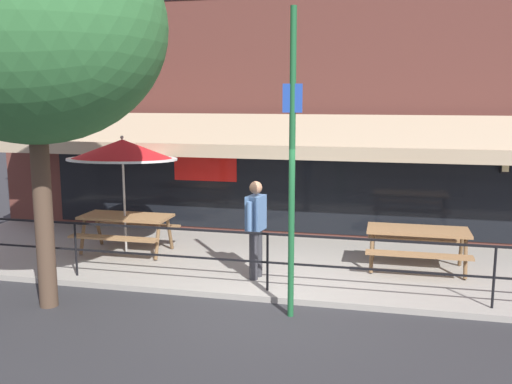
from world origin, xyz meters
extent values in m
plane|color=#2D2D30|center=(0.00, 0.00, 0.00)|extent=(120.00, 120.00, 0.00)
cube|color=#9E998E|center=(0.00, 2.00, 0.05)|extent=(15.00, 4.00, 0.10)
cube|color=brown|center=(0.00, 4.25, 4.19)|extent=(15.00, 0.50, 8.38)
cube|color=black|center=(0.00, 3.99, 1.35)|extent=(12.00, 0.02, 2.30)
cube|color=red|center=(-2.25, 3.97, 1.65)|extent=(1.50, 0.02, 0.70)
cube|color=tan|center=(0.00, 3.45, 2.50)|extent=(13.80, 0.92, 0.70)
cube|color=tan|center=(0.00, 2.94, 2.10)|extent=(13.80, 0.08, 0.28)
cube|color=black|center=(4.12, 3.86, 2.03)|extent=(0.04, 0.28, 0.04)
cube|color=black|center=(4.12, 3.72, 1.85)|extent=(0.18, 0.18, 0.28)
cube|color=beige|center=(4.12, 3.72, 1.85)|extent=(0.13, 0.19, 0.20)
cylinder|color=black|center=(-3.45, 0.30, 0.57)|extent=(0.04, 0.04, 0.95)
cylinder|color=black|center=(0.00, 0.30, 0.57)|extent=(0.04, 0.04, 0.95)
cylinder|color=black|center=(3.45, 0.30, 0.57)|extent=(0.04, 0.04, 0.95)
cube|color=black|center=(0.00, 0.30, 1.05)|extent=(13.80, 0.04, 0.04)
cube|color=black|center=(0.00, 0.30, 0.57)|extent=(13.80, 0.03, 0.03)
cube|color=#997047|center=(-3.26, 1.90, 0.84)|extent=(1.80, 0.80, 0.05)
cube|color=#997047|center=(-3.26, 1.32, 0.54)|extent=(1.80, 0.26, 0.04)
cube|color=#997047|center=(-3.26, 2.48, 0.54)|extent=(1.80, 0.26, 0.04)
cylinder|color=brown|center=(-2.46, 1.58, 0.47)|extent=(0.07, 0.30, 0.73)
cylinder|color=brown|center=(-2.46, 2.22, 0.47)|extent=(0.07, 0.30, 0.73)
cylinder|color=brown|center=(-4.06, 1.58, 0.47)|extent=(0.07, 0.30, 0.73)
cylinder|color=brown|center=(-4.06, 2.22, 0.47)|extent=(0.07, 0.30, 0.73)
cube|color=#997047|center=(2.42, 2.01, 0.84)|extent=(1.80, 0.80, 0.05)
cube|color=#997047|center=(2.42, 1.43, 0.54)|extent=(1.80, 0.26, 0.04)
cube|color=#997047|center=(2.42, 2.59, 0.54)|extent=(1.80, 0.26, 0.04)
cylinder|color=brown|center=(3.22, 1.69, 0.47)|extent=(0.07, 0.30, 0.73)
cylinder|color=brown|center=(3.22, 2.33, 0.47)|extent=(0.07, 0.30, 0.73)
cylinder|color=brown|center=(1.62, 1.69, 0.47)|extent=(0.07, 0.30, 0.73)
cylinder|color=brown|center=(1.62, 2.33, 0.47)|extent=(0.07, 0.30, 0.73)
cylinder|color=#B7B2A8|center=(-3.26, 1.85, 1.25)|extent=(0.04, 0.04, 2.30)
cone|color=red|center=(-3.26, 1.85, 2.20)|extent=(2.10, 2.12, 0.50)
cylinder|color=white|center=(-3.26, 1.85, 2.01)|extent=(2.14, 2.14, 0.14)
sphere|color=#B7B2A8|center=(-3.26, 1.85, 2.44)|extent=(0.07, 0.07, 0.07)
cylinder|color=#333338|center=(-0.35, 0.79, 0.53)|extent=(0.15, 0.15, 0.86)
cylinder|color=#333338|center=(-0.31, 0.99, 0.53)|extent=(0.15, 0.15, 0.86)
cube|color=#4C709E|center=(-0.33, 0.89, 1.26)|extent=(0.31, 0.44, 0.60)
cylinder|color=#4C709E|center=(-0.38, 0.64, 1.23)|extent=(0.10, 0.10, 0.54)
cylinder|color=#4C709E|center=(-0.29, 1.15, 1.23)|extent=(0.10, 0.10, 0.54)
sphere|color=#9E7051|center=(-0.33, 0.89, 1.70)|extent=(0.22, 0.22, 0.22)
cylinder|color=gray|center=(-3.51, -0.55, 0.57)|extent=(0.04, 0.04, 1.15)
cylinder|color=#4C4C51|center=(-3.51, -0.55, 1.25)|extent=(0.15, 0.15, 0.20)
sphere|color=#4C4C51|center=(-3.51, -0.55, 1.35)|extent=(0.14, 0.14, 0.14)
cube|color=silver|center=(-3.51, -0.63, 1.26)|extent=(0.08, 0.01, 0.13)
cylinder|color=#1E6033|center=(0.51, -0.45, 2.23)|extent=(0.09, 0.09, 4.46)
cube|color=blue|center=(0.51, -0.47, 3.21)|extent=(0.28, 0.02, 0.40)
cylinder|color=brown|center=(-3.24, -0.90, 1.46)|extent=(0.28, 0.28, 2.93)
ellipsoid|color=#337038|center=(-3.24, -0.90, 4.22)|extent=(3.97, 3.57, 3.38)
camera|label=1|loc=(1.85, -8.43, 3.26)|focal=40.00mm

